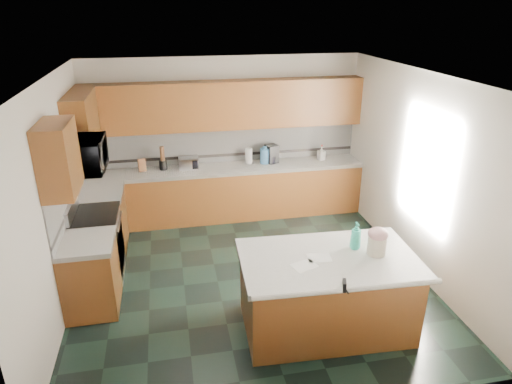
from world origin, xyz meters
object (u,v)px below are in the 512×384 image
object	(u,v)px
island_top	(329,260)
toaster_oven	(189,163)
island_base	(326,295)
knife_block	(142,165)
treat_jar	(377,245)
coffee_maker	(272,154)
soap_bottle_island	(356,236)

from	to	relation	value
island_top	toaster_oven	world-z (taller)	toaster_oven
island_base	toaster_oven	size ratio (longest dim) A/B	5.65
knife_block	toaster_oven	size ratio (longest dim) A/B	0.66
knife_block	treat_jar	bearing A→B (deg)	-61.09
treat_jar	coffee_maker	distance (m)	3.29
soap_bottle_island	toaster_oven	world-z (taller)	soap_bottle_island
treat_jar	toaster_oven	xyz separation A→B (m)	(-1.85, 3.23, -0.01)
knife_block	coffee_maker	bearing A→B (deg)	-9.20
island_top	treat_jar	size ratio (longest dim) A/B	9.09
island_top	treat_jar	bearing A→B (deg)	-0.77
island_top	coffee_maker	distance (m)	3.24
treat_jar	coffee_maker	world-z (taller)	coffee_maker
soap_bottle_island	coffee_maker	distance (m)	3.11
soap_bottle_island	knife_block	bearing A→B (deg)	131.90
island_base	island_top	distance (m)	0.46
treat_jar	knife_block	xyz separation A→B (m)	(-2.61, 3.23, 0.00)
treat_jar	toaster_oven	world-z (taller)	treat_jar
island_base	coffee_maker	bearing A→B (deg)	90.68
toaster_oven	island_base	bearing A→B (deg)	-68.80
knife_block	toaster_oven	bearing A→B (deg)	-9.98
knife_block	coffee_maker	xyz separation A→B (m)	(2.18, 0.03, 0.05)
treat_jar	soap_bottle_island	world-z (taller)	soap_bottle_island
soap_bottle_island	knife_block	xyz separation A→B (m)	(-2.42, 3.07, -0.05)
island_top	island_base	bearing A→B (deg)	0.00
island_base	knife_block	size ratio (longest dim) A/B	8.52
toaster_oven	soap_bottle_island	bearing A→B (deg)	-62.64
treat_jar	knife_block	distance (m)	4.15
island_base	island_top	size ratio (longest dim) A/B	0.95
treat_jar	coffee_maker	bearing A→B (deg)	105.50
soap_bottle_island	toaster_oven	xyz separation A→B (m)	(-1.67, 3.07, -0.07)
toaster_oven	coffee_maker	world-z (taller)	coffee_maker
treat_jar	knife_block	world-z (taller)	knife_block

